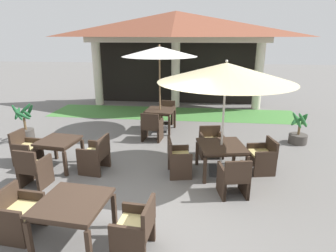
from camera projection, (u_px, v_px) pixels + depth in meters
ground_plane at (133, 219)px, 5.12m from camera, size 60.00×60.00×0.00m
background_pavilion at (176, 33)px, 12.33m from camera, size 8.49×2.95×4.16m
lawn_strip at (173, 113)px, 12.03m from camera, size 10.29×2.13×0.01m
patio_table_near_foreground at (160, 112)px, 9.68m from camera, size 1.02×1.02×0.76m
patio_umbrella_near_foreground at (160, 53)px, 9.07m from camera, size 2.44×2.44×2.89m
patio_chair_near_foreground_north at (167, 112)px, 10.65m from camera, size 0.62×0.56×0.82m
patio_chair_near_foreground_south at (152, 127)px, 8.84m from camera, size 0.65×0.62×0.92m
patio_table_mid_left at (221, 148)px, 6.66m from camera, size 1.21×1.21×0.72m
patio_umbrella_mid_left at (226, 73)px, 6.12m from camera, size 3.00×3.00×2.67m
patio_chair_mid_left_north at (211, 142)px, 7.70m from camera, size 0.69×0.64×0.80m
patio_chair_mid_left_east at (262, 156)px, 6.81m from camera, size 0.65×0.71×0.82m
patio_chair_mid_left_south at (234, 178)px, 5.75m from camera, size 0.65×0.65×0.87m
patio_chair_mid_left_west at (178, 158)px, 6.64m from camera, size 0.63×0.70×0.88m
patio_table_mid_right at (73, 206)px, 4.35m from camera, size 1.08×1.08×0.76m
patio_chair_mid_right_west at (19, 213)px, 4.62m from camera, size 0.59×0.67×0.83m
patio_chair_mid_right_east at (136, 229)px, 4.24m from camera, size 0.59×0.67×0.86m
patio_table_far_back at (59, 144)px, 6.96m from camera, size 0.97×0.97×0.73m
patio_chair_far_back_west at (26, 149)px, 7.25m from camera, size 0.60×0.61×0.86m
patio_chair_far_back_east at (96, 155)px, 6.81m from camera, size 0.64×0.70×0.90m
patio_chair_far_back_south at (33, 169)px, 6.13m from camera, size 0.60×0.59×0.90m
potted_palm_left_edge at (26, 129)px, 8.77m from camera, size 0.68×0.67×1.22m
potted_palm_right_edge at (298, 134)px, 8.64m from camera, size 0.57×0.59×1.02m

